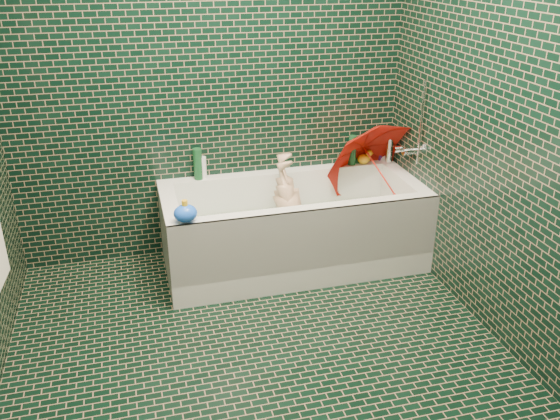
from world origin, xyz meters
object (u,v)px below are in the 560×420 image
object	(u,v)px
umbrella	(381,173)
bath_toy	(185,213)
child	(294,220)
rubber_duck	(365,158)
bathtub	(294,236)

from	to	relation	value
umbrella	bath_toy	distance (m)	1.45
child	rubber_duck	distance (m)	0.74
rubber_duck	bath_toy	bearing A→B (deg)	-144.50
umbrella	bath_toy	xyz separation A→B (m)	(-1.38, -0.42, 0.05)
rubber_duck	bath_toy	world-z (taller)	bath_toy
child	bath_toy	bearing A→B (deg)	-45.51
bathtub	umbrella	world-z (taller)	umbrella
child	bath_toy	size ratio (longest dim) A/B	5.33
child	umbrella	xyz separation A→B (m)	(0.64, 0.07, 0.25)
child	rubber_duck	size ratio (longest dim) A/B	6.97
umbrella	bath_toy	size ratio (longest dim) A/B	4.06
child	umbrella	world-z (taller)	umbrella
bathtub	umbrella	size ratio (longest dim) A/B	2.54
child	rubber_duck	bearing A→B (deg)	134.69
bathtub	rubber_duck	distance (m)	0.80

